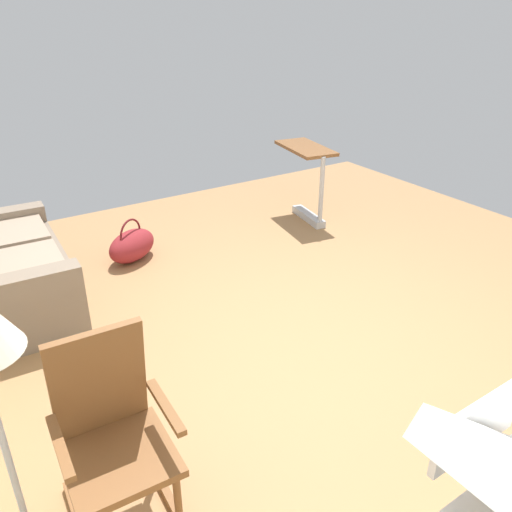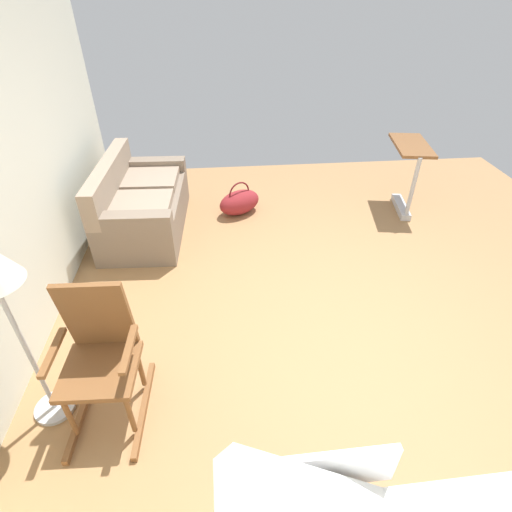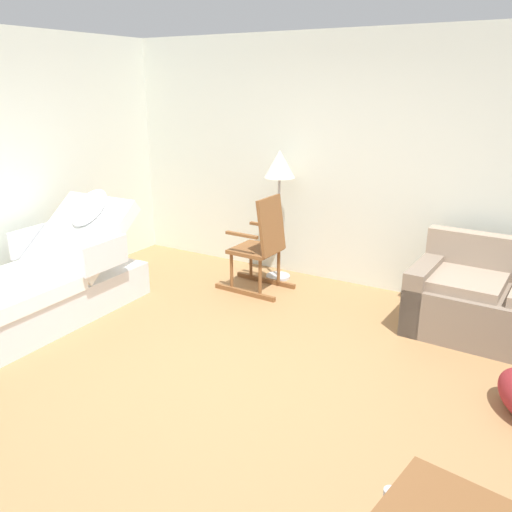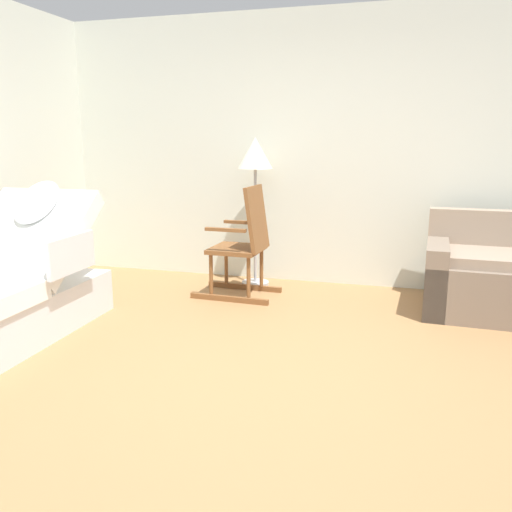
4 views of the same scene
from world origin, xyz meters
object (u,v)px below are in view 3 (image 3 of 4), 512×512
hospital_bed (45,287)px  floor_lamp (279,173)px  rocking_chair (261,246)px  couch (506,307)px

hospital_bed → floor_lamp: 2.68m
hospital_bed → floor_lamp: (1.41, 2.10, 0.91)m
hospital_bed → rocking_chair: hospital_bed is taller
hospital_bed → couch: size_ratio=1.27×
floor_lamp → hospital_bed: bearing=-123.9°
rocking_chair → floor_lamp: size_ratio=0.71×
rocking_chair → floor_lamp: 0.84m
rocking_chair → floor_lamp: bearing=92.1°
couch → rocking_chair: rocking_chair is taller
hospital_bed → floor_lamp: floor_lamp is taller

